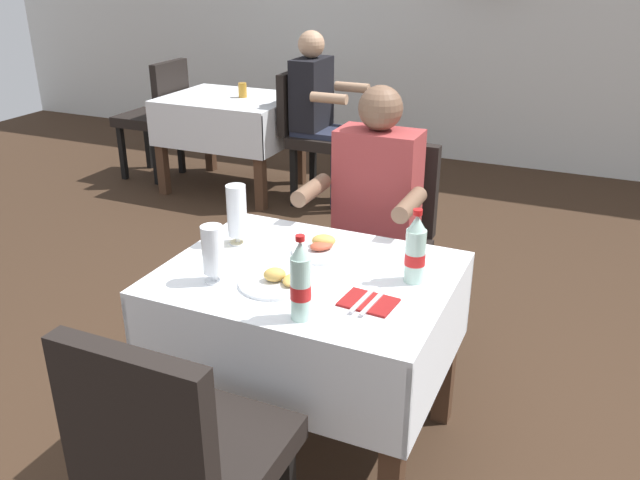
# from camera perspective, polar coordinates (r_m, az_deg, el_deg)

# --- Properties ---
(ground_plane) EXTENTS (11.00, 11.00, 0.00)m
(ground_plane) POSITION_cam_1_polar(r_m,az_deg,el_deg) (2.74, 1.21, -16.70)
(ground_plane) COLOR #382619
(main_dining_table) EXTENTS (1.00, 0.79, 0.74)m
(main_dining_table) POSITION_cam_1_polar(r_m,az_deg,el_deg) (2.42, -0.97, -6.57)
(main_dining_table) COLOR white
(main_dining_table) RESTS_ON ground
(chair_far_diner_seat) EXTENTS (0.44, 0.50, 0.97)m
(chair_far_diner_seat) POSITION_cam_1_polar(r_m,az_deg,el_deg) (3.07, 5.25, 0.22)
(chair_far_diner_seat) COLOR black
(chair_far_diner_seat) RESTS_ON ground
(chair_near_camera_side) EXTENTS (0.44, 0.50, 0.97)m
(chair_near_camera_side) POSITION_cam_1_polar(r_m,az_deg,el_deg) (1.87, -11.77, -17.64)
(chair_near_camera_side) COLOR black
(chair_near_camera_side) RESTS_ON ground
(seated_diner_far) EXTENTS (0.50, 0.46, 1.26)m
(seated_diner_far) POSITION_cam_1_polar(r_m,az_deg,el_deg) (2.92, 4.53, 2.29)
(seated_diner_far) COLOR #282D42
(seated_diner_far) RESTS_ON ground
(plate_near_camera) EXTENTS (0.24, 0.24, 0.06)m
(plate_near_camera) POSITION_cam_1_polar(r_m,az_deg,el_deg) (2.24, -3.76, -3.53)
(plate_near_camera) COLOR white
(plate_near_camera) RESTS_ON main_dining_table
(plate_far_diner) EXTENTS (0.24, 0.24, 0.06)m
(plate_far_diner) POSITION_cam_1_polar(r_m,az_deg,el_deg) (2.47, 0.27, -0.66)
(plate_far_diner) COLOR white
(plate_far_diner) RESTS_ON main_dining_table
(beer_glass_left) EXTENTS (0.07, 0.07, 0.20)m
(beer_glass_left) POSITION_cam_1_polar(r_m,az_deg,el_deg) (2.25, -9.16, -1.15)
(beer_glass_left) COLOR white
(beer_glass_left) RESTS_ON main_dining_table
(beer_glass_middle) EXTENTS (0.08, 0.08, 0.23)m
(beer_glass_middle) POSITION_cam_1_polar(r_m,az_deg,el_deg) (2.52, -7.15, 2.21)
(beer_glass_middle) COLOR white
(beer_glass_middle) RESTS_ON main_dining_table
(cola_bottle_primary) EXTENTS (0.06, 0.06, 0.28)m
(cola_bottle_primary) POSITION_cam_1_polar(r_m,az_deg,el_deg) (1.99, -1.67, -3.69)
(cola_bottle_primary) COLOR silver
(cola_bottle_primary) RESTS_ON main_dining_table
(cola_bottle_secondary) EXTENTS (0.07, 0.07, 0.26)m
(cola_bottle_secondary) POSITION_cam_1_polar(r_m,az_deg,el_deg) (2.24, 8.19, -0.91)
(cola_bottle_secondary) COLOR silver
(cola_bottle_secondary) RESTS_ON main_dining_table
(napkin_cutlery_set) EXTENTS (0.18, 0.19, 0.01)m
(napkin_cutlery_set) POSITION_cam_1_polar(r_m,az_deg,el_deg) (2.13, 4.18, -5.32)
(napkin_cutlery_set) COLOR maroon
(napkin_cutlery_set) RESTS_ON main_dining_table
(background_dining_table) EXTENTS (0.99, 0.79, 0.74)m
(background_dining_table) POSITION_cam_1_polar(r_m,az_deg,el_deg) (5.29, -7.66, 10.14)
(background_dining_table) COLOR white
(background_dining_table) RESTS_ON ground
(background_chair_left) EXTENTS (0.50, 0.44, 0.97)m
(background_chair_left) POSITION_cam_1_polar(r_m,az_deg,el_deg) (5.69, -13.82, 10.61)
(background_chair_left) COLOR black
(background_chair_left) RESTS_ON ground
(background_chair_right) EXTENTS (0.50, 0.44, 0.97)m
(background_chair_right) POSITION_cam_1_polar(r_m,az_deg,el_deg) (4.97, -0.63, 9.46)
(background_chair_right) COLOR black
(background_chair_right) RESTS_ON ground
(background_patron) EXTENTS (0.46, 0.50, 1.26)m
(background_patron) POSITION_cam_1_polar(r_m,az_deg,el_deg) (4.91, -0.11, 11.18)
(background_patron) COLOR #282D42
(background_patron) RESTS_ON ground
(background_table_tumbler) EXTENTS (0.06, 0.06, 0.11)m
(background_table_tumbler) POSITION_cam_1_polar(r_m,az_deg,el_deg) (5.21, -6.67, 12.66)
(background_table_tumbler) COLOR #C68928
(background_table_tumbler) RESTS_ON background_dining_table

